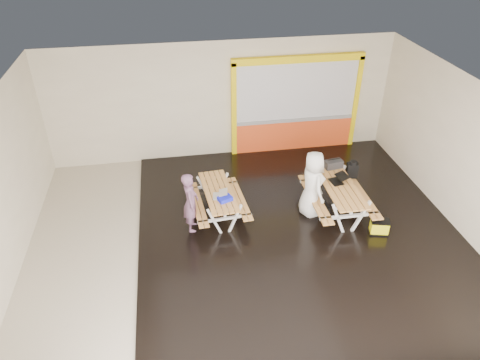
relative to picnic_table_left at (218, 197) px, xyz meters
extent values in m
cube|color=beige|center=(0.54, -0.88, -0.59)|extent=(10.00, 8.00, 0.01)
cube|color=white|center=(0.54, -0.88, 2.92)|extent=(10.00, 8.00, 0.01)
cube|color=beige|center=(0.54, 3.12, 1.17)|extent=(10.00, 0.01, 3.50)
cube|color=beige|center=(0.54, -4.89, 1.17)|extent=(10.00, 0.01, 3.50)
cube|color=beige|center=(-4.47, -0.88, 1.17)|extent=(0.01, 8.00, 3.50)
cube|color=beige|center=(5.54, -0.88, 1.17)|extent=(0.01, 8.00, 3.50)
cube|color=black|center=(1.79, -0.88, -0.56)|extent=(7.50, 7.98, 0.05)
cube|color=#F0501F|center=(2.74, 3.05, -0.08)|extent=(3.60, 0.12, 1.00)
cube|color=gray|center=(2.74, 3.05, 0.45)|extent=(3.60, 0.14, 0.10)
cube|color=silver|center=(2.74, 3.06, 1.36)|extent=(3.60, 0.08, 1.72)
cube|color=yellow|center=(0.87, 3.04, 0.87)|extent=(0.14, 0.16, 2.90)
cube|color=yellow|center=(4.61, 3.04, 0.87)|extent=(0.14, 0.16, 2.90)
cube|color=yellow|center=(2.74, 3.04, 2.32)|extent=(3.88, 0.16, 0.20)
cube|color=tan|center=(-0.27, -0.02, 0.16)|extent=(0.26, 1.89, 0.04)
cube|color=tan|center=(-0.13, -0.01, 0.16)|extent=(0.26, 1.89, 0.04)
cube|color=tan|center=(0.00, 0.00, 0.16)|extent=(0.26, 1.89, 0.04)
cube|color=tan|center=(0.13, 0.01, 0.16)|extent=(0.26, 1.89, 0.04)
cube|color=tan|center=(0.27, 0.02, 0.16)|extent=(0.26, 1.89, 0.04)
cube|color=white|center=(-0.19, -0.73, -0.18)|extent=(0.35, 0.08, 0.76)
cube|color=white|center=(0.30, -0.70, -0.18)|extent=(0.35, 0.08, 0.76)
cube|color=white|center=(0.06, -0.71, -0.13)|extent=(1.29, 0.16, 0.06)
cube|color=white|center=(0.06, -0.71, 0.11)|extent=(0.64, 0.11, 0.06)
cube|color=white|center=(-0.30, 0.70, -0.18)|extent=(0.35, 0.08, 0.76)
cube|color=white|center=(0.19, 0.73, -0.18)|extent=(0.35, 0.08, 0.76)
cube|color=white|center=(-0.06, 0.71, -0.13)|extent=(1.29, 0.16, 0.06)
cube|color=white|center=(-0.06, 0.71, 0.11)|extent=(0.64, 0.11, 0.06)
cube|color=white|center=(0.00, 0.00, -0.03)|extent=(0.18, 1.55, 0.06)
cube|color=tan|center=(-0.58, -0.04, -0.13)|extent=(0.26, 1.89, 0.04)
cube|color=tan|center=(-0.45, -0.04, -0.13)|extent=(0.26, 1.89, 0.04)
cube|color=tan|center=(0.45, 0.04, -0.13)|extent=(0.26, 1.89, 0.04)
cube|color=tan|center=(0.58, 0.04, -0.13)|extent=(0.26, 1.89, 0.04)
cube|color=tan|center=(2.63, -0.36, 0.25)|extent=(0.14, 2.13, 0.04)
cube|color=tan|center=(2.78, -0.36, 0.25)|extent=(0.14, 2.13, 0.04)
cube|color=tan|center=(2.93, -0.36, 0.25)|extent=(0.14, 2.13, 0.04)
cube|color=tan|center=(3.09, -0.36, 0.25)|extent=(0.14, 2.13, 0.04)
cube|color=tan|center=(3.24, -0.36, 0.25)|extent=(0.14, 2.13, 0.04)
cube|color=white|center=(2.65, -1.17, -0.13)|extent=(0.40, 0.07, 0.85)
cube|color=white|center=(3.21, -1.17, -0.13)|extent=(0.40, 0.07, 0.85)
cube|color=white|center=(2.93, -1.17, -0.08)|extent=(1.46, 0.07, 0.06)
cube|color=white|center=(2.93, -1.17, 0.19)|extent=(0.72, 0.07, 0.06)
cube|color=white|center=(2.66, 0.45, -0.13)|extent=(0.40, 0.07, 0.85)
cube|color=white|center=(3.22, 0.45, -0.13)|extent=(0.40, 0.07, 0.85)
cube|color=white|center=(2.94, 0.45, -0.08)|extent=(1.46, 0.07, 0.06)
cube|color=white|center=(2.94, 0.45, 0.19)|extent=(0.72, 0.07, 0.06)
cube|color=white|center=(2.93, -0.36, 0.03)|extent=(0.07, 1.75, 0.06)
cube|color=tan|center=(2.28, -0.36, -0.07)|extent=(0.14, 2.13, 0.04)
cube|color=tan|center=(2.42, -0.36, -0.07)|extent=(0.14, 2.13, 0.04)
cube|color=tan|center=(3.45, -0.36, -0.07)|extent=(0.14, 2.13, 0.04)
cube|color=tan|center=(3.59, -0.36, -0.07)|extent=(0.14, 2.13, 0.04)
imported|color=#6E4A67|center=(-0.70, -0.42, 0.21)|extent=(0.40, 0.58, 1.53)
imported|color=white|center=(2.26, -0.30, 0.31)|extent=(0.68, 0.92, 1.74)
cube|color=silver|center=(-0.05, -0.23, 0.18)|extent=(0.26, 0.34, 0.02)
cube|color=silver|center=(0.09, -0.25, 0.29)|extent=(0.24, 0.34, 0.06)
cube|color=silver|center=(0.08, -0.25, 0.29)|extent=(0.21, 0.30, 0.05)
cube|color=black|center=(2.88, -0.23, 0.28)|extent=(0.33, 0.41, 0.02)
cube|color=black|center=(3.05, -0.20, 0.41)|extent=(0.31, 0.41, 0.07)
cube|color=silver|center=(3.04, -0.20, 0.41)|extent=(0.26, 0.36, 0.06)
cube|color=#171FD9|center=(0.11, -0.42, 0.22)|extent=(0.38, 0.33, 0.09)
cube|color=black|center=(3.05, 0.43, 0.37)|extent=(0.49, 0.30, 0.21)
cylinder|color=black|center=(3.05, 0.43, 0.52)|extent=(0.34, 0.08, 0.03)
cube|color=black|center=(3.56, 0.37, 0.17)|extent=(0.31, 0.23, 0.40)
cylinder|color=black|center=(3.56, 0.37, 0.39)|extent=(0.21, 0.21, 0.10)
cube|color=black|center=(2.51, -0.28, -0.44)|extent=(0.49, 0.38, 0.18)
cube|color=black|center=(3.62, -1.36, -0.51)|extent=(0.48, 0.37, 0.04)
cube|color=yellow|center=(3.62, -1.36, -0.35)|extent=(0.45, 0.35, 0.32)
cube|color=black|center=(3.62, -1.36, -0.18)|extent=(0.48, 0.37, 0.03)
camera|label=1|loc=(-0.98, -8.91, 6.24)|focal=33.46mm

